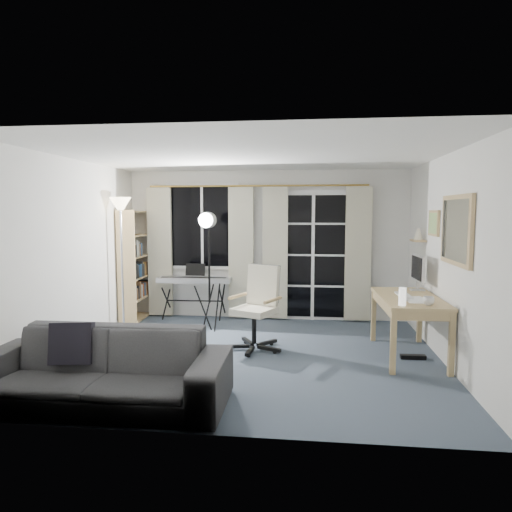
{
  "coord_description": "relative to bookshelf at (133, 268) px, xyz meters",
  "views": [
    {
      "loc": [
        0.69,
        -5.35,
        1.75
      ],
      "look_at": [
        0.02,
        0.35,
        1.18
      ],
      "focal_mm": 32.0,
      "sensor_mm": 36.0,
      "label": 1
    }
  ],
  "objects": [
    {
      "name": "studio_light",
      "position": [
        1.35,
        -0.52,
        0.58
      ],
      "size": [
        0.35,
        0.35,
        1.77
      ],
      "rotation": [
        0.0,
        0.0,
        -0.14
      ],
      "color": "black",
      "rests_on": "floor"
    },
    {
      "name": "bookshelf",
      "position": [
        0.0,
        0.0,
        0.0
      ],
      "size": [
        0.31,
        0.83,
        1.77
      ],
      "rotation": [
        0.0,
        0.0,
        0.03
      ],
      "color": "tan",
      "rests_on": "floor"
    },
    {
      "name": "office_chair",
      "position": [
        2.18,
        -1.28,
        -0.22
      ],
      "size": [
        0.73,
        0.75,
        1.06
      ],
      "rotation": [
        0.0,
        0.0,
        -0.43
      ],
      "color": "black",
      "rests_on": "floor"
    },
    {
      "name": "floor",
      "position": [
        2.12,
        -1.64,
        -0.85
      ],
      "size": [
        4.5,
        4.0,
        0.02
      ],
      "primitive_type": "cube",
      "color": "#3C4758",
      "rests_on": "ground"
    },
    {
      "name": "torchiere_lamp",
      "position": [
        0.09,
        -0.64,
        0.73
      ],
      "size": [
        0.35,
        0.35,
        1.95
      ],
      "rotation": [
        0.0,
        0.0,
        -0.13
      ],
      "color": "#B2B2B7",
      "rests_on": "floor"
    },
    {
      "name": "french_door",
      "position": [
        2.87,
        0.33,
        0.19
      ],
      "size": [
        1.32,
        0.09,
        2.11
      ],
      "color": "white",
      "rests_on": "floor"
    },
    {
      "name": "mug",
      "position": [
        4.1,
        -1.95,
        -0.05
      ],
      "size": [
        0.12,
        0.1,
        0.12
      ],
      "primitive_type": "imported",
      "rotation": [
        0.0,
        0.0,
        0.02
      ],
      "color": "silver",
      "rests_on": "desk"
    },
    {
      "name": "curtains",
      "position": [
        1.98,
        0.24,
        0.26
      ],
      "size": [
        3.6,
        0.07,
        2.13
      ],
      "color": "gold",
      "rests_on": "floor"
    },
    {
      "name": "sofa",
      "position": [
        0.95,
        -3.19,
        -0.39
      ],
      "size": [
        2.28,
        0.69,
        0.89
      ],
      "rotation": [
        0.0,
        0.0,
        0.01
      ],
      "color": "#28292B",
      "rests_on": "floor"
    },
    {
      "name": "framed_print",
      "position": [
        4.35,
        -1.09,
        0.76
      ],
      "size": [
        0.03,
        0.42,
        0.32
      ],
      "color": "tan",
      "rests_on": "floor"
    },
    {
      "name": "wall_shelf",
      "position": [
        4.28,
        -0.59,
        0.57
      ],
      "size": [
        0.16,
        0.3,
        0.18
      ],
      "color": "tan",
      "rests_on": "floor"
    },
    {
      "name": "desk_clutter",
      "position": [
        3.94,
        -1.68,
        -0.27
      ],
      "size": [
        0.42,
        0.83,
        0.93
      ],
      "rotation": [
        0.0,
        0.0,
        0.02
      ],
      "color": "white",
      "rests_on": "desk"
    },
    {
      "name": "wall_mirror",
      "position": [
        4.34,
        -1.99,
        0.71
      ],
      "size": [
        0.04,
        0.94,
        0.74
      ],
      "color": "tan",
      "rests_on": "floor"
    },
    {
      "name": "window",
      "position": [
        1.07,
        0.33,
        0.66
      ],
      "size": [
        1.2,
        0.08,
        1.4
      ],
      "color": "white",
      "rests_on": "floor"
    },
    {
      "name": "desk",
      "position": [
        4.0,
        -1.45,
        -0.2
      ],
      "size": [
        0.71,
        1.38,
        0.73
      ],
      "rotation": [
        0.0,
        0.0,
        0.02
      ],
      "color": "tan",
      "rests_on": "floor"
    },
    {
      "name": "keyboard_piano",
      "position": [
        0.99,
        0.05,
        -0.2
      ],
      "size": [
        1.18,
        0.59,
        0.85
      ],
      "rotation": [
        0.0,
        0.0,
        0.03
      ],
      "color": "black",
      "rests_on": "floor"
    },
    {
      "name": "monitor",
      "position": [
        4.2,
        -1.0,
        0.17
      ],
      "size": [
        0.18,
        0.53,
        0.46
      ],
      "rotation": [
        0.0,
        0.0,
        0.02
      ],
      "color": "silver",
      "rests_on": "desk"
    }
  ]
}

